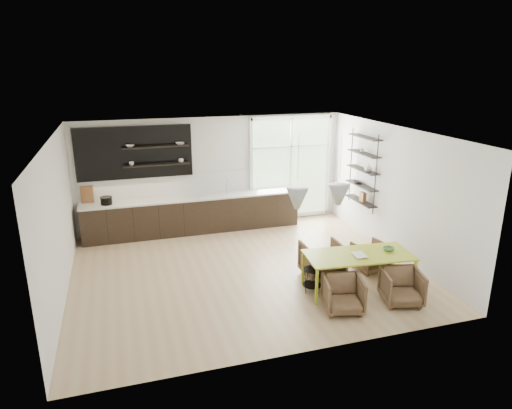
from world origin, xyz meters
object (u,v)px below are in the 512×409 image
Objects in this scene: armchair_back_right at (370,256)px; armchair_back_left at (322,260)px; armchair_front_right at (402,287)px; wire_stool at (312,277)px; dining_table at (359,257)px; armchair_front_left at (343,294)px.

armchair_back_left is at bearing -6.24° from armchair_back_right.
armchair_back_left is 1.24× the size of armchair_back_right.
wire_stool is at bearing 161.51° from armchair_front_right.
wire_stool is (-0.85, 0.20, -0.39)m from dining_table.
armchair_front_left is 0.85m from wire_stool.
armchair_back_right is 1.93m from armchair_front_left.
armchair_back_right is 1.41× the size of wire_stool.
armchair_front_left is 1.48× the size of wire_stool.
armchair_front_left is (-0.22, -1.33, -0.06)m from armchair_back_left.
armchair_back_right is 0.94× the size of armchair_front_right.
armchair_back_left is 1.75× the size of wire_stool.
armchair_back_left reaches higher than wire_stool.
dining_table is 3.22× the size of armchair_back_right.
dining_table is 1.11m from armchair_back_right.
armchair_front_right is 1.63m from wire_stool.
wire_stool is at bearing 10.81° from armchair_back_right.
armchair_front_right is at bearing 125.36° from armchair_back_left.
armchair_front_left is (-0.63, -0.63, -0.38)m from dining_table.
armchair_back_right is 1.67m from wire_stool.
dining_table is at bearing 141.23° from armchair_front_right.
armchair_back_right is 1.46m from armchair_front_right.
armchair_back_left is 0.67m from wire_stool.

